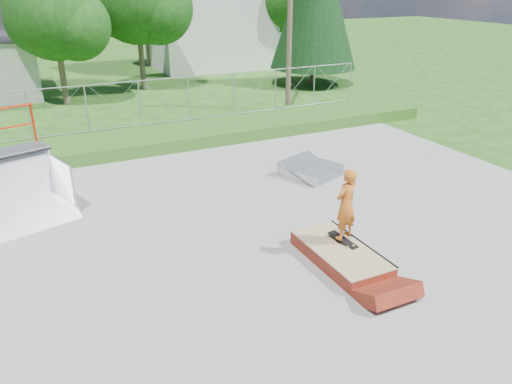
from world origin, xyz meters
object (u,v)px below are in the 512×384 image
grind_box (340,255)px  flat_bank_ramp (312,169)px  quarter_pipe (5,172)px  skater (346,207)px

grind_box → flat_bank_ramp: 5.32m
quarter_pipe → flat_bank_ramp: quarter_pipe is taller
flat_bank_ramp → quarter_pipe: bearing=154.9°
skater → grind_box: bearing=27.4°
quarter_pipe → skater: size_ratio=1.67×
grind_box → flat_bank_ramp: size_ratio=1.50×
quarter_pipe → flat_bank_ramp: (8.75, -0.69, -1.14)m
flat_bank_ramp → skater: skater is taller
quarter_pipe → skater: (6.70, -5.30, -0.14)m
grind_box → quarter_pipe: 8.60m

